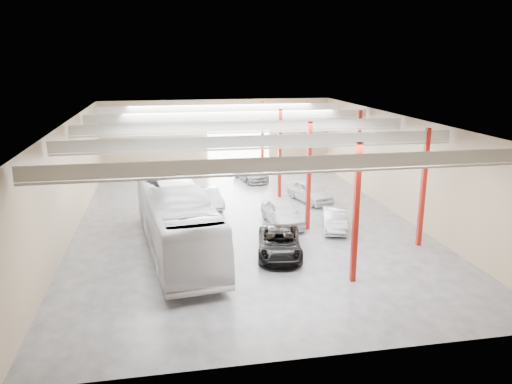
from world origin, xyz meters
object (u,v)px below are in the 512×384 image
object	(u,v)px
coach_bus	(176,219)
black_sedan	(280,243)
car_row_c	(250,172)
car_right_far	(310,191)
car_row_a	(282,213)
car_right_near	(334,219)
car_row_b	(209,197)

from	to	relation	value
coach_bus	black_sedan	distance (m)	6.02
black_sedan	car_row_c	distance (m)	18.06
car_row_c	car_right_far	distance (m)	8.44
car_row_a	car_right_near	bearing A→B (deg)	-32.19
black_sedan	car_right_near	world-z (taller)	black_sedan
car_row_b	car_right_far	distance (m)	7.82
car_row_b	car_right_near	world-z (taller)	car_right_near
car_row_c	car_right_far	bearing A→B (deg)	-79.56
car_row_a	car_right_far	world-z (taller)	car_row_a
coach_bus	car_row_a	size ratio (longest dim) A/B	2.88
coach_bus	black_sedan	world-z (taller)	coach_bus
car_row_a	car_right_near	world-z (taller)	car_row_a
car_right_near	black_sedan	bearing A→B (deg)	-125.75
coach_bus	car_row_a	bearing A→B (deg)	19.26
car_row_c	car_row_b	bearing A→B (deg)	-133.33
coach_bus	car_row_c	xyz separation A→B (m)	(7.16, 16.27, -1.18)
car_row_a	car_row_c	size ratio (longest dim) A/B	0.95
car_right_near	car_right_far	xyz separation A→B (m)	(0.32, 6.59, 0.13)
car_row_b	car_right_near	size ratio (longest dim) A/B	1.00
car_right_near	car_row_a	bearing A→B (deg)	168.69
coach_bus	car_right_near	world-z (taller)	coach_bus
car_row_a	car_row_b	distance (m)	6.81
coach_bus	car_row_a	distance (m)	7.94
car_row_c	car_right_near	bearing A→B (deg)	-90.90
black_sedan	car_row_a	world-z (taller)	car_row_a
car_row_a	car_row_c	distance (m)	12.80
car_row_c	car_right_far	size ratio (longest dim) A/B	1.05
coach_bus	car_right_near	distance (m)	10.41
car_row_b	black_sedan	bearing A→B (deg)	-82.91
black_sedan	car_row_a	xyz separation A→B (m)	(1.40, 5.20, 0.09)
coach_bus	car_right_far	size ratio (longest dim) A/B	2.89
car_right_far	car_row_b	bearing A→B (deg)	164.16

